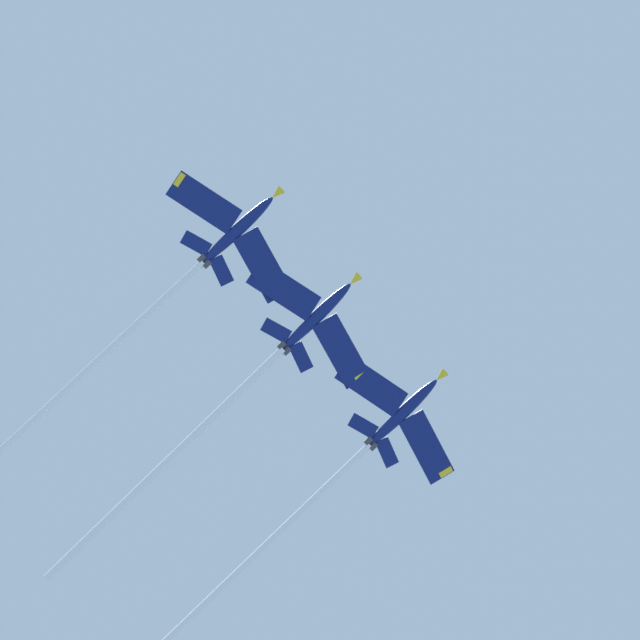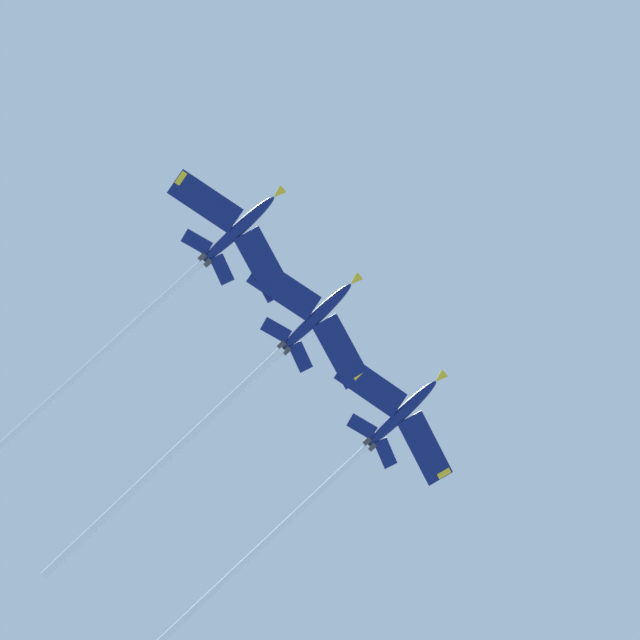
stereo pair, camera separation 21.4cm
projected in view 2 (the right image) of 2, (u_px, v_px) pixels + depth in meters
jet_inner_left at (352, 460)px, 149.64m from camera, size 19.85×51.03×14.28m
jet_centre at (250, 380)px, 147.54m from camera, size 19.76×50.73×14.57m
jet_inner_right at (190, 273)px, 146.91m from camera, size 19.78×47.51×12.76m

